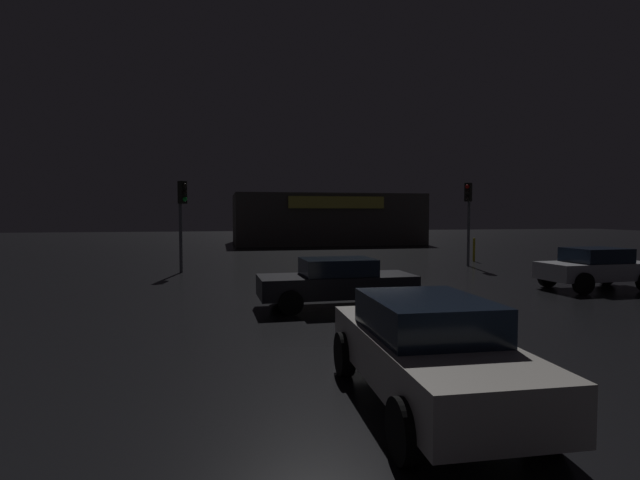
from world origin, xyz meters
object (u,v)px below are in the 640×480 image
(car_crossing, at_px, (427,349))
(car_far, at_px, (596,267))
(traffic_signal_main, at_px, (182,207))
(traffic_signal_cross_left, at_px, (468,206))
(store_building, at_px, (325,219))
(car_near, at_px, (337,282))

(car_crossing, bearing_deg, car_far, 40.26)
(traffic_signal_main, relative_size, traffic_signal_cross_left, 0.98)
(store_building, xyz_separation_m, traffic_signal_main, (-10.89, -20.27, 0.74))
(traffic_signal_cross_left, bearing_deg, traffic_signal_main, 179.72)
(store_building, distance_m, traffic_signal_main, 23.02)
(traffic_signal_main, bearing_deg, store_building, 61.75)
(car_near, distance_m, car_far, 9.69)
(car_crossing, bearing_deg, traffic_signal_cross_left, 60.01)
(store_building, xyz_separation_m, traffic_signal_cross_left, (2.90, -20.33, 0.85))
(car_near, bearing_deg, store_building, 78.39)
(traffic_signal_cross_left, distance_m, car_far, 8.15)
(traffic_signal_main, distance_m, traffic_signal_cross_left, 13.79)
(car_near, height_order, car_crossing, car_crossing)
(traffic_signal_cross_left, xyz_separation_m, car_far, (0.64, -7.81, -2.26))
(car_far, bearing_deg, car_near, -172.01)
(store_building, bearing_deg, car_crossing, -100.09)
(traffic_signal_cross_left, distance_m, car_crossing, 18.98)
(car_far, distance_m, car_crossing, 13.18)
(traffic_signal_cross_left, distance_m, car_near, 13.01)
(car_far, height_order, car_crossing, car_crossing)
(store_building, height_order, traffic_signal_cross_left, store_building)
(car_near, relative_size, car_far, 1.12)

